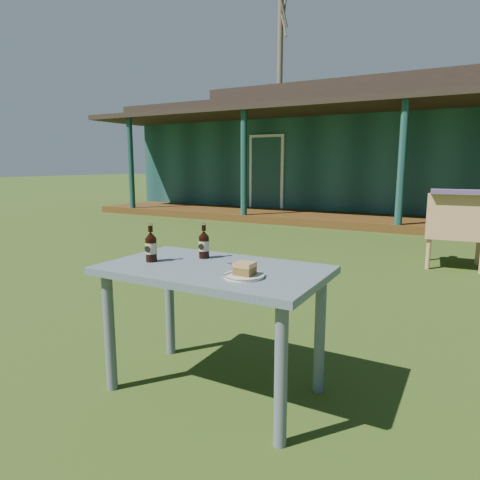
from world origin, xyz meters
The scene contains 12 objects.
ground centered at (0.00, 0.00, 0.00)m, with size 80.00×80.00×0.00m, color #334916.
pavilion centered at (0.00, 9.39, 1.61)m, with size 15.80×8.30×3.45m.
tree_left centered at (-8.00, 17.50, 5.25)m, with size 0.28×0.28×10.50m, color brown.
cafe_table centered at (0.00, -1.60, 0.62)m, with size 1.20×0.70×0.72m.
plate centered at (0.25, -1.71, 0.73)m, with size 0.20×0.20×0.01m.
cake_slice centered at (0.25, -1.71, 0.77)m, with size 0.09×0.09×0.06m.
fork centered at (0.18, -1.72, 0.74)m, with size 0.01×0.14×0.00m, color silver.
cola_bottle_near centered at (-0.16, -1.44, 0.80)m, with size 0.06×0.06×0.21m.
cola_bottle_far centered at (-0.38, -1.66, 0.81)m, with size 0.06×0.07×0.22m.
bottle_cap centered at (0.05, -1.51, 0.72)m, with size 0.03×0.03×0.01m, color silver.
armchair_left centered at (1.04, 2.27, 0.52)m, with size 0.73×0.69×0.92m.
floral_throw centered at (1.06, 2.08, 0.95)m, with size 0.63×0.24×0.05m, color #574166.
Camera 1 is at (1.21, -3.50, 1.27)m, focal length 32.00 mm.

